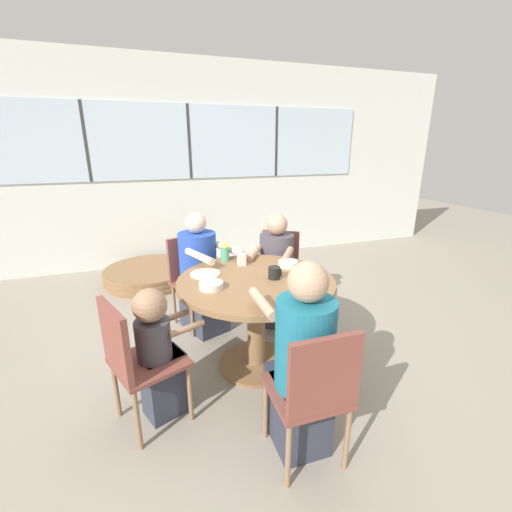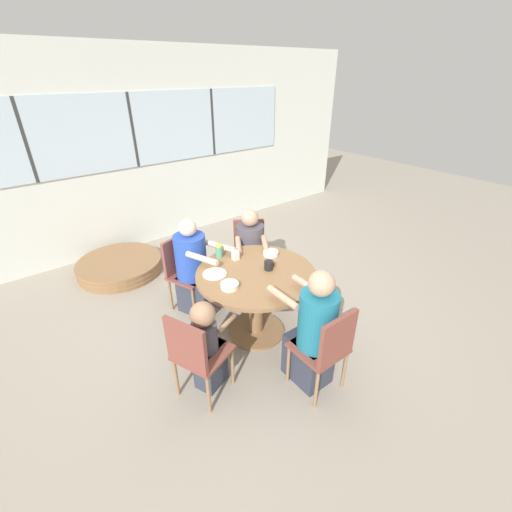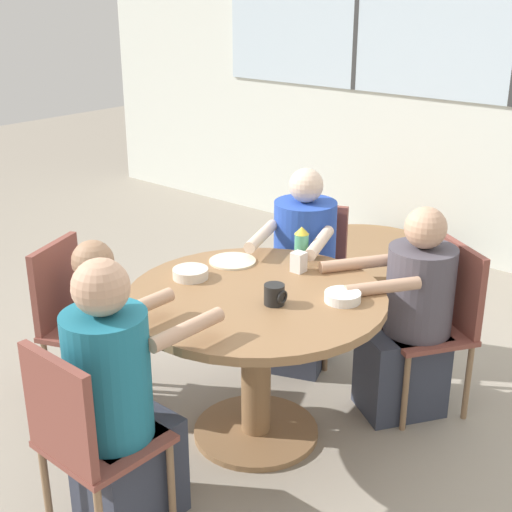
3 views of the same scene
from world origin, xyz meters
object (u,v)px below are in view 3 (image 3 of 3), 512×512
object	(u,v)px
milk_carton_small	(299,262)
person_man_teal_shirt	(410,324)
person_woman_green_shirt	(119,411)
folded_table_stack	(365,259)
coffee_mug	(275,295)
chair_for_toddler	(74,311)
sippy_cup	(301,242)
bowl_white_shallow	(190,273)
chair_for_man_blue_shirt	(310,266)
chair_for_man_teal_shirt	(441,314)
person_man_blue_shirt	(302,279)
person_toddler	(103,328)
bowl_cereal	(343,297)
chair_for_woman_green_shirt	(83,433)

from	to	relation	value
milk_carton_small	person_man_teal_shirt	bearing A→B (deg)	36.65
person_woman_green_shirt	folded_table_stack	distance (m)	3.03
coffee_mug	folded_table_stack	world-z (taller)	coffee_mug
chair_for_toddler	sippy_cup	world-z (taller)	sippy_cup
milk_carton_small	bowl_white_shallow	distance (m)	0.52
milk_carton_small	chair_for_toddler	bearing A→B (deg)	-142.48
folded_table_stack	person_woman_green_shirt	bearing A→B (deg)	-76.63
folded_table_stack	bowl_white_shallow	bearing A→B (deg)	-80.67
chair_for_man_blue_shirt	chair_for_man_teal_shirt	distance (m)	0.88
person_woman_green_shirt	person_man_teal_shirt	distance (m)	1.52
person_man_blue_shirt	chair_for_man_blue_shirt	bearing A→B (deg)	-90.00
chair_for_man_blue_shirt	chair_for_toddler	distance (m)	1.36
bowl_white_shallow	sippy_cup	bearing A→B (deg)	66.16
coffee_mug	milk_carton_small	xyz separation A→B (m)	(-0.14, 0.36, 0.00)
person_woman_green_shirt	coffee_mug	size ratio (longest dim) A/B	12.00
bowl_white_shallow	person_toddler	bearing A→B (deg)	-149.73
chair_for_toddler	bowl_cereal	world-z (taller)	chair_for_toddler
chair_for_toddler	person_man_teal_shirt	size ratio (longest dim) A/B	0.80
sippy_cup	milk_carton_small	bearing A→B (deg)	-57.26
chair_for_woman_green_shirt	person_toddler	bearing A→B (deg)	138.67
chair_for_man_teal_shirt	person_toddler	size ratio (longest dim) A/B	0.96
chair_for_man_blue_shirt	folded_table_stack	size ratio (longest dim) A/B	0.77
person_woman_green_shirt	sippy_cup	size ratio (longest dim) A/B	6.97
chair_for_man_blue_shirt	chair_for_man_teal_shirt	size ratio (longest dim) A/B	1.00
sippy_cup	folded_table_stack	bearing A→B (deg)	110.08
person_toddler	folded_table_stack	bearing A→B (deg)	157.80
chair_for_man_blue_shirt	sippy_cup	distance (m)	0.57
person_man_blue_shirt	bowl_cereal	distance (m)	0.88
milk_carton_small	bowl_cereal	distance (m)	0.38
bowl_cereal	person_man_teal_shirt	bearing A→B (deg)	79.15
coffee_mug	bowl_cereal	size ratio (longest dim) A/B	0.60
person_man_blue_shirt	folded_table_stack	distance (m)	1.51
chair_for_man_blue_shirt	bowl_white_shallow	xyz separation A→B (m)	(-0.01, -0.96, 0.26)
person_toddler	coffee_mug	xyz separation A→B (m)	(0.88, 0.26, 0.35)
person_toddler	bowl_white_shallow	xyz separation A→B (m)	(0.40, 0.23, 0.33)
chair_for_man_teal_shirt	bowl_white_shallow	xyz separation A→B (m)	(-0.88, -0.86, 0.26)
person_man_blue_shirt	sippy_cup	xyz separation A→B (m)	(0.17, -0.25, 0.33)
chair_for_woman_green_shirt	person_man_teal_shirt	bearing A→B (deg)	75.52
chair_for_man_blue_shirt	sippy_cup	bearing A→B (deg)	98.76
milk_carton_small	bowl_cereal	xyz separation A→B (m)	(0.35, -0.15, -0.03)
person_woman_green_shirt	person_man_teal_shirt	world-z (taller)	person_woman_green_shirt
person_woman_green_shirt	person_toddler	bearing A→B (deg)	146.74
chair_for_woman_green_shirt	chair_for_toddler	distance (m)	1.06
chair_for_man_teal_shirt	milk_carton_small	distance (m)	0.77
chair_for_man_blue_shirt	chair_for_man_teal_shirt	bearing A→B (deg)	152.79
chair_for_woman_green_shirt	bowl_cereal	xyz separation A→B (m)	(0.36, 1.14, 0.25)
chair_for_toddler	sippy_cup	xyz separation A→B (m)	(0.78, 0.83, 0.32)
milk_carton_small	bowl_cereal	size ratio (longest dim) A/B	0.61
person_man_blue_shirt	person_man_teal_shirt	xyz separation A→B (m)	(0.72, -0.08, -0.02)
person_man_teal_shirt	coffee_mug	distance (m)	0.82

